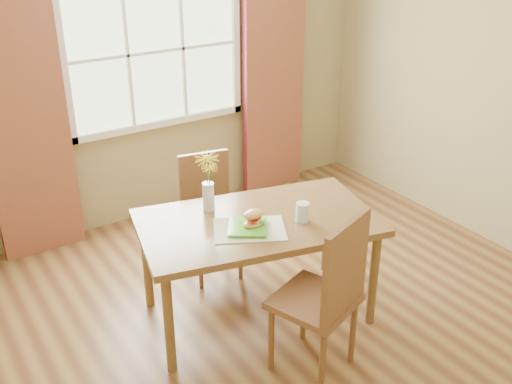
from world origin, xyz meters
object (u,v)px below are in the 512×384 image
object	(u,v)px
dining_table	(258,230)
flower_vase	(208,177)
chair_far	(209,209)
chair_near	(329,291)
croissant_sandwich	(254,218)
water_glass	(302,213)

from	to	relation	value
dining_table	flower_vase	size ratio (longest dim) A/B	4.17
chair_far	chair_near	bearing A→B (deg)	-78.58
flower_vase	croissant_sandwich	bearing A→B (deg)	-73.18
water_glass	dining_table	bearing A→B (deg)	143.24
chair_near	chair_far	distance (m)	1.41
dining_table	water_glass	xyz separation A→B (m)	(0.23, -0.17, 0.14)
chair_far	flower_vase	bearing A→B (deg)	-107.21
croissant_sandwich	flower_vase	size ratio (longest dim) A/B	0.39
dining_table	croissant_sandwich	bearing A→B (deg)	-121.55
dining_table	chair_far	xyz separation A→B (m)	(0.02, 0.70, -0.16)
water_glass	flower_vase	xyz separation A→B (m)	(-0.43, 0.47, 0.18)
chair_near	flower_vase	world-z (taller)	flower_vase
dining_table	chair_near	bearing A→B (deg)	-74.37
dining_table	flower_vase	bearing A→B (deg)	137.61
chair_near	flower_vase	bearing A→B (deg)	83.02
flower_vase	dining_table	bearing A→B (deg)	-55.41
croissant_sandwich	water_glass	xyz separation A→B (m)	(0.32, -0.09, -0.01)
chair_near	croissant_sandwich	size ratio (longest dim) A/B	6.76
dining_table	chair_near	distance (m)	0.71
dining_table	chair_far	distance (m)	0.72
croissant_sandwich	water_glass	bearing A→B (deg)	-20.25
dining_table	chair_far	size ratio (longest dim) A/B	1.80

